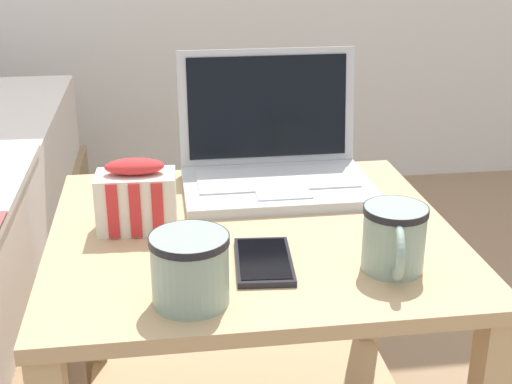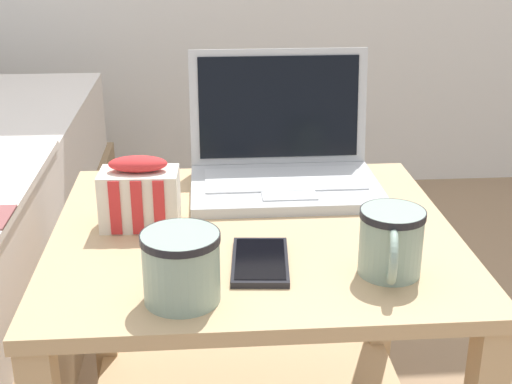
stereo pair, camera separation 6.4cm
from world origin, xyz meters
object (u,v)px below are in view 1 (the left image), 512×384
Objects in this scene: mug_front_left at (191,265)px; mug_front_right at (394,236)px; laptop at (274,160)px; snack_bag at (136,198)px; cell_phone at (267,261)px.

mug_front_left is 1.07× the size of mug_front_right.
laptop is 0.30m from snack_bag.
mug_front_left is at bearing -170.63° from mug_front_right.
mug_front_right is 0.18m from cell_phone.
mug_front_left is 0.15m from cell_phone.
mug_front_right is (0.28, 0.05, 0.00)m from mug_front_left.
cell_phone is (-0.17, 0.04, -0.05)m from mug_front_right.
snack_bag is (-0.24, -0.17, 0.00)m from laptop.
snack_bag reaches higher than cell_phone.
snack_bag is 0.24m from cell_phone.
snack_bag is 0.85× the size of cell_phone.
laptop is 2.27× the size of cell_phone.
cell_phone is at bearing -101.20° from laptop.
cell_phone is (0.18, -0.15, -0.05)m from snack_bag.
mug_front_left is at bearing -113.34° from laptop.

